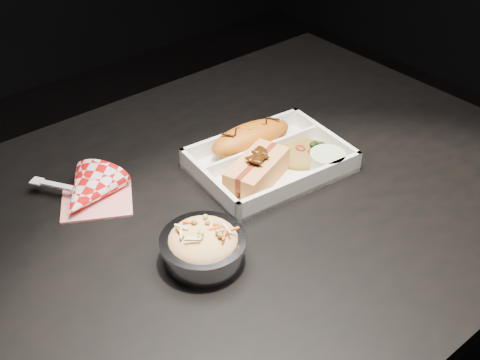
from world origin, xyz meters
The scene contains 8 objects.
dining_table centered at (0.00, 0.00, 0.66)m, with size 1.20×0.80×0.75m.
food_tray centered at (0.13, 0.03, 0.76)m, with size 0.27×0.21×0.04m.
fried_pastry centered at (0.14, 0.08, 0.78)m, with size 0.16×0.06×0.05m, color #BA5E12.
hotdog centered at (0.09, 0.00, 0.78)m, with size 0.13×0.10×0.06m.
fried_rice_mound centered at (0.20, 0.01, 0.77)m, with size 0.10×0.08×0.03m, color olive.
cupcake_liner centered at (0.20, -0.04, 0.77)m, with size 0.06×0.06×0.03m, color #B7D19E.
foil_coleslaw_cup centered at (-0.09, -0.08, 0.78)m, with size 0.12×0.12×0.07m.
napkin_fork centered at (-0.15, 0.14, 0.77)m, with size 0.15×0.16×0.10m.
Camera 1 is at (-0.44, -0.59, 1.35)m, focal length 45.00 mm.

